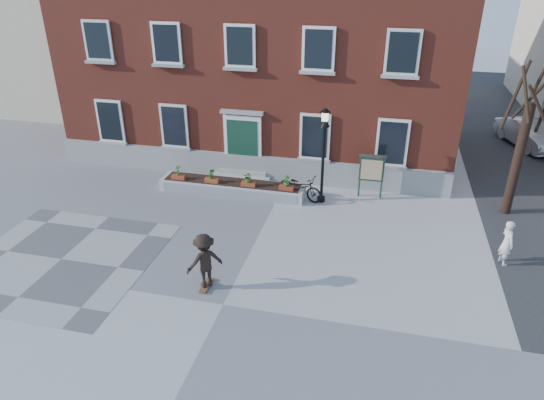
% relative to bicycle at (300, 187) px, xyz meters
% --- Properties ---
extents(ground, '(100.00, 100.00, 0.00)m').
position_rel_bicycle_xyz_m(ground, '(-0.90, -7.33, -0.53)').
color(ground, '#A1A1A3').
rests_on(ground, ground).
extents(checker_patch, '(6.00, 6.00, 0.01)m').
position_rel_bicycle_xyz_m(checker_patch, '(-6.90, -6.33, -0.53)').
color(checker_patch, '#515153').
rests_on(checker_patch, ground).
extents(distant_building, '(10.00, 12.00, 13.00)m').
position_rel_bicycle_xyz_m(distant_building, '(-18.90, 12.67, 5.97)').
color(distant_building, beige).
rests_on(distant_building, ground).
extents(bicycle, '(2.16, 1.39, 1.07)m').
position_rel_bicycle_xyz_m(bicycle, '(0.00, 0.00, 0.00)').
color(bicycle, black).
rests_on(bicycle, ground).
extents(parked_car, '(2.86, 4.44, 1.38)m').
position_rel_bicycle_xyz_m(parked_car, '(10.54, 8.98, 0.16)').
color(parked_car, silver).
rests_on(parked_car, ground).
extents(bystander, '(0.53, 0.66, 1.55)m').
position_rel_bicycle_xyz_m(bystander, '(7.33, -3.17, 0.24)').
color(bystander, silver).
rests_on(bystander, ground).
extents(brick_building, '(18.40, 10.85, 12.60)m').
position_rel_bicycle_xyz_m(brick_building, '(-2.90, 6.64, 5.77)').
color(brick_building, brown).
rests_on(brick_building, ground).
extents(planter_assembly, '(6.20, 1.12, 1.15)m').
position_rel_bicycle_xyz_m(planter_assembly, '(-2.89, -0.16, -0.23)').
color(planter_assembly, silver).
rests_on(planter_assembly, ground).
extents(bare_tree, '(1.83, 1.83, 6.16)m').
position_rel_bicycle_xyz_m(bare_tree, '(8.11, 0.67, 2.26)').
color(bare_tree, black).
rests_on(bare_tree, ground).
extents(lamp_post, '(0.40, 0.40, 3.93)m').
position_rel_bicycle_xyz_m(lamp_post, '(0.89, -0.03, 2.00)').
color(lamp_post, black).
rests_on(lamp_post, ground).
extents(notice_board, '(1.10, 0.16, 1.87)m').
position_rel_bicycle_xyz_m(notice_board, '(2.80, 0.82, 0.73)').
color(notice_board, '#1A3528').
rests_on(notice_board, ground).
extents(skateboarder, '(1.27, 1.23, 1.82)m').
position_rel_bicycle_xyz_m(skateboarder, '(-1.67, -6.63, 0.41)').
color(skateboarder, brown).
rests_on(skateboarder, ground).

